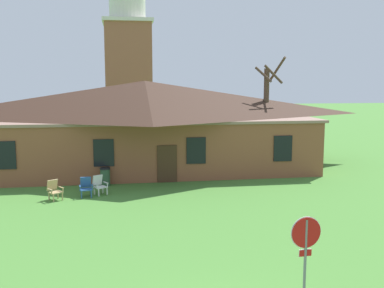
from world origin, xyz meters
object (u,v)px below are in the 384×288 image
at_px(stop_sign, 306,244).
at_px(lawn_chair_near_door, 86,187).
at_px(lawn_chair_left_end, 99,184).
at_px(lawn_chair_by_porch, 54,190).
at_px(trash_bin, 105,177).

relative_size(stop_sign, lawn_chair_near_door, 2.46).
height_order(lawn_chair_near_door, lawn_chair_left_end, same).
bearing_deg(stop_sign, lawn_chair_near_door, 117.25).
distance_m(stop_sign, lawn_chair_by_porch, 13.92).
bearing_deg(trash_bin, lawn_chair_near_door, -111.13).
bearing_deg(lawn_chair_near_door, lawn_chair_by_porch, -164.96).
relative_size(lawn_chair_by_porch, trash_bin, 0.98).
height_order(stop_sign, lawn_chair_near_door, stop_sign).
bearing_deg(lawn_chair_by_porch, lawn_chair_near_door, 15.04).
xyz_separation_m(lawn_chair_near_door, trash_bin, (0.85, 2.20, -0.00)).
height_order(lawn_chair_by_porch, lawn_chair_left_end, same).
xyz_separation_m(stop_sign, lawn_chair_by_porch, (-7.62, 11.60, -1.16)).
xyz_separation_m(stop_sign, lawn_chair_left_end, (-5.55, 12.35, -1.16)).
distance_m(stop_sign, lawn_chair_near_door, 13.53).
bearing_deg(trash_bin, lawn_chair_by_porch, -131.55).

